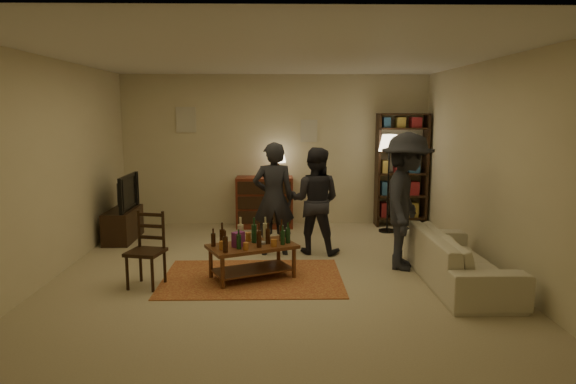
{
  "coord_description": "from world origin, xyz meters",
  "views": [
    {
      "loc": [
        0.03,
        -6.29,
        2.05
      ],
      "look_at": [
        0.16,
        0.1,
        1.04
      ],
      "focal_mm": 32.0,
      "sensor_mm": 36.0,
      "label": 1
    }
  ],
  "objects_px": {
    "dresser": "(265,201)",
    "person_right": "(315,201)",
    "dining_chair": "(148,247)",
    "person_by_sofa": "(406,201)",
    "tv_stand": "(123,217)",
    "person_left": "(274,199)",
    "sofa": "(459,259)",
    "floor_lamp": "(389,150)",
    "coffee_table": "(252,248)",
    "bookshelf": "(401,169)"
  },
  "relations": [
    {
      "from": "dresser",
      "to": "person_right",
      "type": "distance_m",
      "value": 1.9
    },
    {
      "from": "dining_chair",
      "to": "person_right",
      "type": "bearing_deg",
      "value": 47.31
    },
    {
      "from": "dining_chair",
      "to": "person_by_sofa",
      "type": "bearing_deg",
      "value": 24.32
    },
    {
      "from": "tv_stand",
      "to": "person_left",
      "type": "height_order",
      "value": "person_left"
    },
    {
      "from": "sofa",
      "to": "person_left",
      "type": "relative_size",
      "value": 1.28
    },
    {
      "from": "dresser",
      "to": "person_right",
      "type": "bearing_deg",
      "value": -65.94
    },
    {
      "from": "dresser",
      "to": "floor_lamp",
      "type": "relative_size",
      "value": 0.82
    },
    {
      "from": "floor_lamp",
      "to": "sofa",
      "type": "relative_size",
      "value": 0.8
    },
    {
      "from": "coffee_table",
      "to": "person_by_sofa",
      "type": "xyz_separation_m",
      "value": [
        1.99,
        0.4,
        0.5
      ]
    },
    {
      "from": "bookshelf",
      "to": "person_right",
      "type": "xyz_separation_m",
      "value": [
        -1.67,
        -1.78,
        -0.26
      ]
    },
    {
      "from": "tv_stand",
      "to": "person_by_sofa",
      "type": "height_order",
      "value": "person_by_sofa"
    },
    {
      "from": "floor_lamp",
      "to": "sofa",
      "type": "height_order",
      "value": "floor_lamp"
    },
    {
      "from": "floor_lamp",
      "to": "person_right",
      "type": "distance_m",
      "value": 1.96
    },
    {
      "from": "floor_lamp",
      "to": "sofa",
      "type": "bearing_deg",
      "value": -83.88
    },
    {
      "from": "tv_stand",
      "to": "bookshelf",
      "type": "relative_size",
      "value": 0.52
    },
    {
      "from": "tv_stand",
      "to": "sofa",
      "type": "height_order",
      "value": "tv_stand"
    },
    {
      "from": "coffee_table",
      "to": "bookshelf",
      "type": "xyz_separation_m",
      "value": [
        2.53,
        2.95,
        0.64
      ]
    },
    {
      "from": "coffee_table",
      "to": "dining_chair",
      "type": "xyz_separation_m",
      "value": [
        -1.22,
        -0.22,
        0.08
      ]
    },
    {
      "from": "person_by_sofa",
      "to": "floor_lamp",
      "type": "bearing_deg",
      "value": 14.05
    },
    {
      "from": "sofa",
      "to": "person_left",
      "type": "xyz_separation_m",
      "value": [
        -2.23,
        1.33,
        0.51
      ]
    },
    {
      "from": "floor_lamp",
      "to": "person_right",
      "type": "height_order",
      "value": "floor_lamp"
    },
    {
      "from": "coffee_table",
      "to": "tv_stand",
      "type": "xyz_separation_m",
      "value": [
        -2.16,
        1.97,
        -0.01
      ]
    },
    {
      "from": "coffee_table",
      "to": "person_left",
      "type": "height_order",
      "value": "person_left"
    },
    {
      "from": "coffee_table",
      "to": "person_left",
      "type": "distance_m",
      "value": 1.21
    },
    {
      "from": "person_by_sofa",
      "to": "bookshelf",
      "type": "bearing_deg",
      "value": 7.88
    },
    {
      "from": "sofa",
      "to": "dresser",
      "type": "bearing_deg",
      "value": 37.54
    },
    {
      "from": "dresser",
      "to": "person_by_sofa",
      "type": "relative_size",
      "value": 0.76
    },
    {
      "from": "bookshelf",
      "to": "person_right",
      "type": "distance_m",
      "value": 2.46
    },
    {
      "from": "bookshelf",
      "to": "coffee_table",
      "type": "bearing_deg",
      "value": -130.64
    },
    {
      "from": "person_right",
      "to": "person_by_sofa",
      "type": "height_order",
      "value": "person_by_sofa"
    },
    {
      "from": "dining_chair",
      "to": "sofa",
      "type": "xyz_separation_m",
      "value": [
        3.7,
        -0.01,
        -0.17
      ]
    },
    {
      "from": "bookshelf",
      "to": "person_by_sofa",
      "type": "bearing_deg",
      "value": -102.05
    },
    {
      "from": "person_left",
      "to": "person_by_sofa",
      "type": "bearing_deg",
      "value": 153.81
    },
    {
      "from": "floor_lamp",
      "to": "dresser",
      "type": "bearing_deg",
      "value": 168.5
    },
    {
      "from": "coffee_table",
      "to": "person_right",
      "type": "bearing_deg",
      "value": 53.73
    },
    {
      "from": "dining_chair",
      "to": "floor_lamp",
      "type": "distance_m",
      "value": 4.44
    },
    {
      "from": "bookshelf",
      "to": "sofa",
      "type": "bearing_deg",
      "value": -90.82
    },
    {
      "from": "dining_chair",
      "to": "bookshelf",
      "type": "relative_size",
      "value": 0.45
    },
    {
      "from": "coffee_table",
      "to": "sofa",
      "type": "distance_m",
      "value": 2.5
    },
    {
      "from": "tv_stand",
      "to": "person_right",
      "type": "relative_size",
      "value": 0.69
    },
    {
      "from": "tv_stand",
      "to": "person_right",
      "type": "height_order",
      "value": "person_right"
    },
    {
      "from": "coffee_table",
      "to": "person_left",
      "type": "xyz_separation_m",
      "value": [
        0.26,
        1.1,
        0.42
      ]
    },
    {
      "from": "coffee_table",
      "to": "person_left",
      "type": "bearing_deg",
      "value": 76.62
    },
    {
      "from": "coffee_table",
      "to": "dining_chair",
      "type": "bearing_deg",
      "value": -169.86
    },
    {
      "from": "tv_stand",
      "to": "dresser",
      "type": "xyz_separation_m",
      "value": [
        2.25,
        0.91,
        0.09
      ]
    },
    {
      "from": "tv_stand",
      "to": "dresser",
      "type": "bearing_deg",
      "value": 22.07
    },
    {
      "from": "coffee_table",
      "to": "dresser",
      "type": "distance_m",
      "value": 2.89
    },
    {
      "from": "dresser",
      "to": "dining_chair",
      "type": "bearing_deg",
      "value": -112.92
    },
    {
      "from": "dresser",
      "to": "person_left",
      "type": "height_order",
      "value": "person_left"
    },
    {
      "from": "dining_chair",
      "to": "floor_lamp",
      "type": "bearing_deg",
      "value": 51.55
    }
  ]
}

